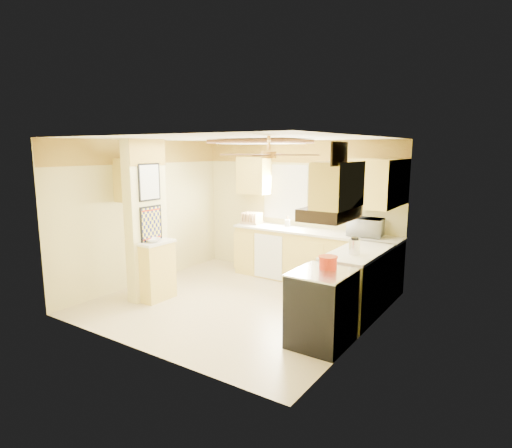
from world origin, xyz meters
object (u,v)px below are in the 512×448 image
Objects in this scene: stove at (322,308)px; bowl at (153,240)px; dutch_oven at (328,262)px; kettle at (354,246)px; microwave at (366,227)px.

bowl is (-2.81, -0.06, 0.51)m from stove.
dutch_oven is (0.00, 0.14, 0.53)m from stove.
stove is 2.86m from bowl.
kettle reaches higher than dutch_oven.
stove is 1.09m from kettle.
microwave is at bearing 102.96° from kettle.
kettle is at bearing 99.07° from microwave.
microwave reaches higher than bowl.
dutch_oven is at bearing 88.94° from stove.
bowl is at bearing -160.93° from kettle.
stove is 2.27m from microwave.
dutch_oven reaches higher than bowl.
microwave is 2.34× the size of kettle.
microwave is at bearing 41.12° from bowl.
dutch_oven is (0.25, -2.03, -0.10)m from microwave.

